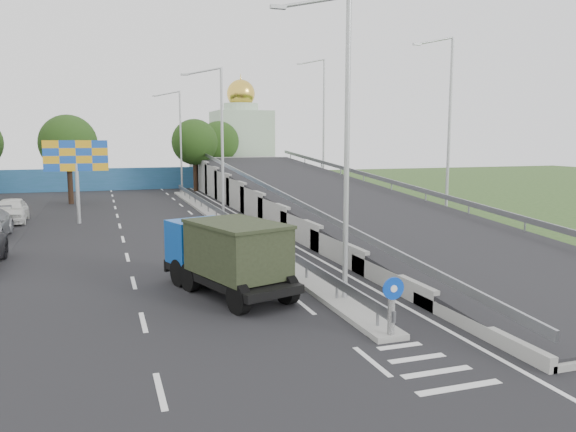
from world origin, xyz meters
name	(u,v)px	position (x,y,z in m)	size (l,w,h in m)	color
ground	(434,372)	(0.00, 0.00, 0.00)	(160.00, 160.00, 0.00)	#2D4C1E
road_surface	(188,239)	(-3.00, 20.00, 0.00)	(26.00, 90.00, 0.04)	black
median	(225,225)	(0.00, 24.00, 0.10)	(1.00, 44.00, 0.20)	gray
overpass_ramp	(333,195)	(7.50, 24.00, 1.75)	(10.00, 50.00, 3.50)	gray
median_guardrail	(225,215)	(0.00, 24.00, 0.75)	(0.09, 44.00, 0.71)	gray
sign_bollard	(392,306)	(0.00, 2.17, 1.03)	(0.64, 0.23, 1.67)	black
lamp_post_near	(342,134)	(0.11, 6.00, 5.81)	(2.74, 0.18, 10.08)	#B2B5B7
lamp_post_mid	(219,136)	(0.11, 26.00, 5.81)	(2.74, 0.18, 10.08)	#B2B5B7
lamp_post_far	(179,136)	(0.11, 46.00, 5.81)	(2.74, 0.18, 10.08)	#B2B5B7
blue_wall	(134,179)	(-4.00, 52.00, 1.20)	(30.00, 0.50, 2.40)	#235B83
church	(241,140)	(10.00, 60.00, 5.31)	(7.00, 7.00, 13.80)	#B2CCAD
billboard	(76,161)	(-9.00, 28.00, 4.19)	(4.00, 0.24, 5.50)	#B2B5B7
tree_left_mid	(68,143)	(-10.00, 40.00, 5.18)	(4.80, 4.80, 7.60)	black
tree_median_far	(195,142)	(2.00, 48.00, 5.18)	(4.80, 4.80, 7.60)	black
tree_ramp_far	(219,142)	(6.00, 55.00, 5.18)	(4.80, 4.80, 7.60)	black
dump_truck	(226,253)	(-3.32, 8.51, 1.52)	(4.05, 6.61, 2.74)	black
parked_car_e	(11,210)	(-13.32, 29.94, 0.84)	(1.98, 4.93, 1.68)	white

